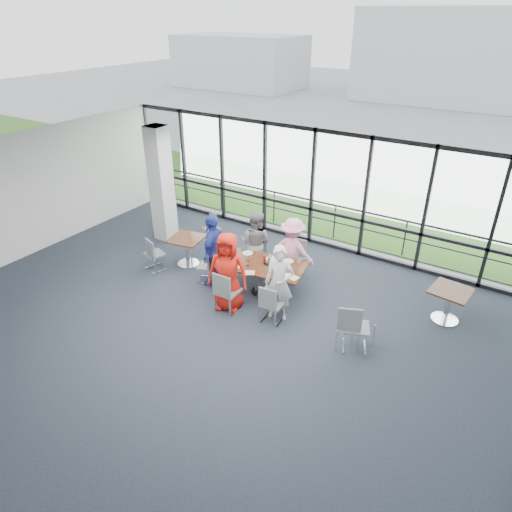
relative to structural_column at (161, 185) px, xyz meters
The scene contains 40 objects.
floor 4.96m from the structural_column, 39.81° to the right, with size 12.00×10.00×0.02m, color #202431.
ceiling 4.95m from the structural_column, 39.81° to the right, with size 12.00×10.00×0.04m, color white.
wall_left 3.84m from the structural_column, 128.66° to the right, with size 0.10×10.00×3.20m, color silver.
curtain_wall_back 4.12m from the structural_column, 29.05° to the left, with size 12.00×0.10×3.20m, color white.
structural_column is the anchor object (origin of this frame).
apron 8.04m from the structural_column, 62.78° to the left, with size 80.00×70.00×0.02m, color gray.
grass_strip 6.36m from the structural_column, 54.25° to the left, with size 80.00×5.00×0.01m, color #25561C.
hangar_aux 28.85m from the structural_column, 119.94° to the left, with size 10.00×6.00×4.00m, color #B9BBC0.
guard_rail 4.57m from the structural_column, 35.84° to the left, with size 0.06×0.06×12.00m, color #2D2D33.
main_table 4.13m from the structural_column, 14.15° to the right, with size 2.06×1.37×0.75m.
side_table_left 2.04m from the structural_column, 29.53° to the right, with size 0.93×0.93×0.75m.
side_table_right 7.80m from the structural_column, ahead, with size 0.86×0.86×0.75m.
diner_near_left 4.10m from the structural_column, 27.93° to the right, with size 0.88×0.57×1.80m, color red.
diner_near_right 5.01m from the structural_column, 19.02° to the right, with size 0.61×0.45×1.69m, color beige.
diner_far_left 3.36m from the structural_column, ahead, with size 0.80×0.49×1.65m, color slate.
diner_far_right 4.27m from the structural_column, ahead, with size 1.06×0.54×1.63m, color pink.
diner_end 3.05m from the structural_column, 24.87° to the right, with size 1.04×0.57×1.78m, color navy.
chair_main_nl 4.29m from the structural_column, 28.78° to the right, with size 0.47×0.47×0.96m, color slate, non-canonical shape.
chair_main_nr 5.13m from the structural_column, 21.31° to the right, with size 0.42×0.42×0.86m, color slate, non-canonical shape.
chair_main_fl 3.39m from the structural_column, ahead, with size 0.43×0.43×0.88m, color slate, non-canonical shape.
chair_main_fr 4.28m from the structural_column, ahead, with size 0.45×0.45×0.91m, color slate, non-canonical shape.
chair_main_end 3.04m from the structural_column, 27.20° to the right, with size 0.41×0.41×0.83m, color slate, non-canonical shape.
chair_spare_la 2.18m from the structural_column, 55.98° to the right, with size 0.43×0.43×0.88m, color slate, non-canonical shape.
chair_spare_lb 1.83m from the structural_column, 20.56° to the left, with size 0.39×0.39×0.81m, color slate, non-canonical shape.
chair_spare_r 6.76m from the structural_column, 14.83° to the right, with size 0.48×0.48×0.97m, color slate, non-canonical shape.
plate_nl 3.80m from the structural_column, 22.00° to the right, with size 0.27×0.27×0.01m, color white.
plate_nr 4.79m from the structural_column, 14.58° to the right, with size 0.26×0.26×0.01m, color white.
plate_fl 3.50m from the structural_column, 12.50° to the right, with size 0.24×0.24×0.01m, color white.
plate_fr 4.43m from the structural_column, ahead, with size 0.24×0.24×0.01m, color white.
plate_end 3.38m from the structural_column, 19.57° to the right, with size 0.27×0.27×0.01m, color white.
tumbler_a 3.93m from the structural_column, 18.63° to the right, with size 0.06×0.06×0.13m, color white.
tumbler_b 4.44m from the structural_column, 14.59° to the right, with size 0.07×0.07×0.13m, color white.
tumbler_c 4.08m from the structural_column, 10.76° to the right, with size 0.07×0.07×0.13m, color white.
tumbler_d 3.58m from the structural_column, 20.32° to the right, with size 0.08×0.08×0.15m, color white.
menu_a 4.18m from the structural_column, 21.19° to the right, with size 0.28×0.20×0.00m, color silver.
menu_b 4.92m from the structural_column, 13.45° to the right, with size 0.29×0.21×0.00m, color silver.
menu_c 4.08m from the structural_column, ahead, with size 0.33×0.23×0.00m, color silver.
condiment_caddy 4.15m from the structural_column, 13.41° to the right, with size 0.10×0.07×0.04m, color black.
ketchup_bottle 4.06m from the structural_column, 13.11° to the right, with size 0.06×0.06×0.18m, color #A70B09.
green_bottle 4.21m from the structural_column, 13.28° to the right, with size 0.05×0.05×0.20m, color #237139.
Camera 1 is at (4.99, -5.64, 5.85)m, focal length 32.00 mm.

